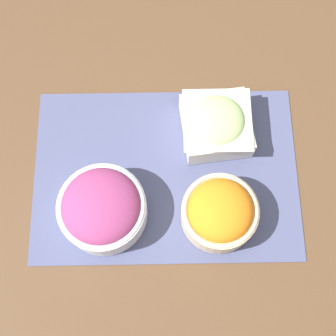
% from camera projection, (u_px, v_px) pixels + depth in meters
% --- Properties ---
extents(ground_plane, '(3.00, 3.00, 0.00)m').
position_uv_depth(ground_plane, '(168.00, 173.00, 0.95)').
color(ground_plane, '#513823').
extents(placemat, '(0.53, 0.37, 0.00)m').
position_uv_depth(placemat, '(168.00, 173.00, 0.95)').
color(placemat, '#474C70').
rests_on(placemat, ground_plane).
extents(cucumber_bowl, '(0.15, 0.15, 0.08)m').
position_uv_depth(cucumber_bowl, '(219.00, 124.00, 0.94)').
color(cucumber_bowl, silver).
rests_on(cucumber_bowl, placemat).
extents(onion_bowl, '(0.17, 0.17, 0.09)m').
position_uv_depth(onion_bowl, '(105.00, 208.00, 0.88)').
color(onion_bowl, silver).
rests_on(onion_bowl, placemat).
extents(carrot_bowl, '(0.15, 0.15, 0.09)m').
position_uv_depth(carrot_bowl, '(222.00, 212.00, 0.88)').
color(carrot_bowl, beige).
rests_on(carrot_bowl, placemat).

